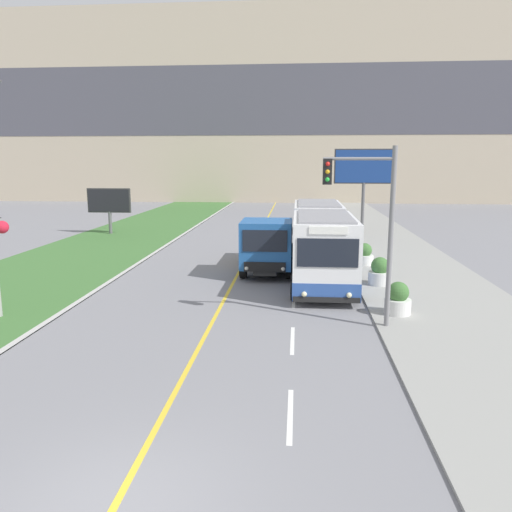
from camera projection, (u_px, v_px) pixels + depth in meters
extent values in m
plane|color=slate|center=(113.00, 508.00, 7.90)|extent=(300.00, 300.00, 0.00)
cube|color=gold|center=(113.00, 508.00, 7.90)|extent=(0.14, 140.00, 0.01)
cube|color=silver|center=(290.00, 415.00, 10.81)|extent=(0.12, 2.40, 0.01)
cube|color=silver|center=(292.00, 340.00, 15.31)|extent=(0.12, 2.40, 0.01)
cube|color=silver|center=(294.00, 299.00, 19.81)|extent=(0.12, 2.40, 0.01)
cube|color=silver|center=(295.00, 274.00, 24.32)|extent=(0.12, 2.40, 0.01)
cube|color=silver|center=(295.00, 256.00, 28.82)|extent=(0.12, 2.40, 0.01)
cube|color=silver|center=(295.00, 243.00, 33.32)|extent=(0.12, 2.40, 0.01)
cube|color=silver|center=(296.00, 233.00, 37.82)|extent=(0.12, 2.40, 0.01)
cube|color=silver|center=(296.00, 226.00, 42.33)|extent=(0.12, 2.40, 0.01)
cube|color=silver|center=(296.00, 219.00, 46.83)|extent=(0.12, 2.40, 0.01)
cube|color=#BCAD93|center=(278.00, 108.00, 66.83)|extent=(80.00, 8.00, 24.68)
cube|color=#4C4C56|center=(276.00, 100.00, 62.78)|extent=(80.00, 0.04, 8.64)
cube|color=white|center=(324.00, 251.00, 20.88)|extent=(2.53, 5.56, 2.86)
cube|color=#2D519E|center=(323.00, 276.00, 21.08)|extent=(2.55, 5.58, 0.70)
cube|color=black|center=(324.00, 241.00, 20.80)|extent=(2.55, 5.11, 1.00)
cube|color=gray|center=(324.00, 216.00, 20.60)|extent=(2.15, 5.00, 0.08)
cube|color=white|center=(318.00, 230.00, 27.20)|extent=(2.53, 5.56, 2.86)
cube|color=#2D519E|center=(317.00, 249.00, 27.40)|extent=(2.55, 5.58, 0.70)
cube|color=black|center=(318.00, 222.00, 27.11)|extent=(2.55, 5.11, 1.00)
cube|color=gray|center=(318.00, 203.00, 26.92)|extent=(2.15, 5.00, 0.08)
cube|color=#474747|center=(320.00, 239.00, 24.04)|extent=(2.32, 0.90, 2.63)
cube|color=black|center=(328.00, 253.00, 18.06)|extent=(2.22, 0.04, 1.05)
cube|color=black|center=(326.00, 300.00, 18.38)|extent=(2.47, 0.06, 0.20)
sphere|color=#F4EAB2|center=(304.00, 294.00, 18.40)|extent=(0.20, 0.20, 0.20)
sphere|color=#F4EAB2|center=(349.00, 295.00, 18.26)|extent=(0.20, 0.20, 0.20)
cube|color=white|center=(328.00, 231.00, 17.90)|extent=(1.39, 0.04, 0.28)
cylinder|color=black|center=(294.00, 287.00, 19.68)|extent=(0.28, 1.00, 1.00)
cylinder|color=black|center=(356.00, 289.00, 19.48)|extent=(0.28, 1.00, 1.00)
cylinder|color=black|center=(295.00, 269.00, 22.94)|extent=(0.28, 1.00, 1.00)
cylinder|color=black|center=(347.00, 270.00, 22.75)|extent=(0.28, 1.00, 1.00)
cylinder|color=black|center=(295.00, 250.00, 28.06)|extent=(0.28, 1.00, 1.00)
cylinder|color=black|center=(338.00, 250.00, 27.87)|extent=(0.28, 1.00, 1.00)
cube|color=black|center=(269.00, 260.00, 25.47)|extent=(1.05, 6.55, 0.20)
cube|color=#235BA3|center=(267.00, 243.00, 23.31)|extent=(2.34, 2.59, 2.15)
cube|color=black|center=(265.00, 241.00, 21.97)|extent=(1.98, 0.04, 0.97)
cube|color=black|center=(265.00, 267.00, 22.18)|extent=(1.87, 0.06, 0.44)
sphere|color=silver|center=(246.00, 268.00, 22.25)|extent=(0.18, 0.18, 0.18)
sphere|color=silver|center=(283.00, 269.00, 22.12)|extent=(0.18, 0.18, 0.18)
cube|color=#B7931E|center=(270.00, 252.00, 26.83)|extent=(2.22, 3.71, 0.12)
cube|color=#B7931E|center=(251.00, 241.00, 26.81)|extent=(0.12, 3.71, 1.22)
cube|color=#B7931E|center=(290.00, 242.00, 26.64)|extent=(0.12, 3.71, 1.22)
cube|color=#B7931E|center=(269.00, 247.00, 24.97)|extent=(2.22, 0.12, 1.22)
cube|color=#B7931E|center=(272.00, 237.00, 28.49)|extent=(2.22, 0.12, 1.22)
cube|color=#B7931E|center=(269.00, 233.00, 24.83)|extent=(2.22, 0.12, 0.24)
cylinder|color=black|center=(243.00, 267.00, 23.36)|extent=(0.30, 1.04, 1.04)
cylinder|color=black|center=(289.00, 268.00, 23.18)|extent=(0.30, 1.04, 1.04)
cylinder|color=black|center=(251.00, 252.00, 27.12)|extent=(0.30, 1.04, 1.04)
cylinder|color=black|center=(290.00, 253.00, 26.94)|extent=(0.30, 1.04, 1.04)
cube|color=silver|center=(310.00, 225.00, 38.61)|extent=(1.80, 4.30, 0.61)
cube|color=black|center=(310.00, 217.00, 38.60)|extent=(1.53, 2.36, 0.65)
cylinder|color=black|center=(299.00, 230.00, 37.45)|extent=(0.18, 0.62, 0.62)
cylinder|color=black|center=(321.00, 230.00, 37.32)|extent=(0.18, 0.62, 0.62)
cylinder|color=black|center=(299.00, 226.00, 39.98)|extent=(0.18, 0.62, 0.62)
cylinder|color=black|center=(320.00, 226.00, 39.84)|extent=(0.18, 0.62, 0.62)
sphere|color=red|center=(2.00, 227.00, 16.94)|extent=(0.44, 0.44, 0.44)
cylinder|color=slate|center=(391.00, 240.00, 15.90)|extent=(0.16, 0.16, 5.88)
cylinder|color=slate|center=(359.00, 159.00, 15.51)|extent=(2.20, 0.10, 0.10)
cube|color=black|center=(327.00, 172.00, 15.67)|extent=(0.28, 0.24, 0.80)
sphere|color=red|center=(328.00, 164.00, 15.49)|extent=(0.14, 0.14, 0.14)
sphere|color=orange|center=(328.00, 172.00, 15.54)|extent=(0.14, 0.14, 0.14)
sphere|color=green|center=(327.00, 180.00, 15.58)|extent=(0.14, 0.14, 0.14)
cylinder|color=#59595B|center=(363.00, 209.00, 36.86)|extent=(0.24, 0.24, 3.85)
cube|color=#333333|center=(364.00, 166.00, 36.28)|extent=(4.35, 0.20, 2.51)
cube|color=navy|center=(365.00, 166.00, 36.17)|extent=(4.19, 0.02, 2.35)
cylinder|color=#59595B|center=(110.00, 223.00, 37.39)|extent=(0.24, 0.24, 1.69)
cube|color=#333333|center=(109.00, 200.00, 37.08)|extent=(3.25, 0.20, 1.80)
cube|color=black|center=(108.00, 201.00, 36.97)|extent=(3.09, 0.02, 1.64)
cylinder|color=silver|center=(398.00, 306.00, 17.65)|extent=(0.93, 0.93, 0.54)
sphere|color=#3D6B33|center=(398.00, 292.00, 17.55)|extent=(0.74, 0.74, 0.74)
cylinder|color=silver|center=(379.00, 278.00, 21.83)|extent=(0.97, 0.97, 0.57)
sphere|color=#3D6B33|center=(380.00, 266.00, 21.72)|extent=(0.77, 0.77, 0.77)
cylinder|color=silver|center=(364.00, 260.00, 26.03)|extent=(0.93, 0.93, 0.51)
sphere|color=#3D6B33|center=(365.00, 250.00, 25.93)|extent=(0.74, 0.74, 0.74)
cylinder|color=silver|center=(355.00, 246.00, 30.21)|extent=(0.94, 0.94, 0.56)
sphere|color=#3D6B33|center=(355.00, 237.00, 30.11)|extent=(0.75, 0.75, 0.75)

